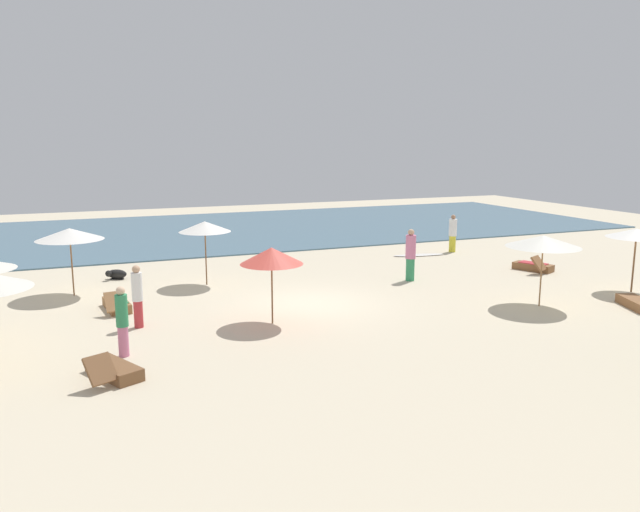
{
  "coord_description": "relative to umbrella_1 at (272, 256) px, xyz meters",
  "views": [
    {
      "loc": [
        -6.78,
        -17.61,
        5.09
      ],
      "look_at": [
        1.19,
        2.11,
        1.1
      ],
      "focal_mm": 34.89,
      "sensor_mm": 36.0,
      "label": 1
    }
  ],
  "objects": [
    {
      "name": "umbrella_3",
      "position": [
        8.26,
        -1.33,
        0.1
      ],
      "size": [
        2.25,
        2.25,
        2.22
      ],
      "color": "olive",
      "rests_on": "ground_plane"
    },
    {
      "name": "lounger_4",
      "position": [
        -4.45,
        -2.56,
        -1.77
      ],
      "size": [
        1.25,
        1.77,
        0.7
      ],
      "color": "brown",
      "rests_on": "ground_plane"
    },
    {
      "name": "ground_plane",
      "position": [
        1.71,
        1.49,
        -1.94
      ],
      "size": [
        60.0,
        60.0,
        0.0
      ],
      "primitive_type": "plane",
      "color": "beige"
    },
    {
      "name": "person_2",
      "position": [
        11.14,
        7.73,
        -1.07
      ],
      "size": [
        0.4,
        0.4,
        1.72
      ],
      "color": "yellow",
      "rests_on": "ground_plane"
    },
    {
      "name": "umbrella_2",
      "position": [
        -5.14,
        5.53,
        0.12
      ],
      "size": [
        2.15,
        2.15,
        2.25
      ],
      "color": "brown",
      "rests_on": "ground_plane"
    },
    {
      "name": "person_1",
      "position": [
        -3.53,
        1.02,
        -1.04
      ],
      "size": [
        0.34,
        0.34,
        1.75
      ],
      "color": "#BF3338",
      "rests_on": "ground_plane"
    },
    {
      "name": "person_3",
      "position": [
        6.33,
        3.27,
        -0.97
      ],
      "size": [
        0.52,
        0.52,
        1.91
      ],
      "color": "#338C59",
      "rests_on": "ground_plane"
    },
    {
      "name": "lounger_1",
      "position": [
        11.73,
        2.96,
        -1.76
      ],
      "size": [
        1.24,
        1.78,
        0.7
      ],
      "color": "brown",
      "rests_on": "ground_plane"
    },
    {
      "name": "lounger_2",
      "position": [
        -3.96,
        3.1,
        -1.76
      ],
      "size": [
        0.78,
        1.74,
        0.7
      ],
      "color": "olive",
      "rests_on": "ground_plane"
    },
    {
      "name": "umbrella_6",
      "position": [
        12.44,
        -1.05,
        0.08
      ],
      "size": [
        1.93,
        1.93,
        2.17
      ],
      "color": "brown",
      "rests_on": "ground_plane"
    },
    {
      "name": "dog",
      "position": [
        -3.67,
        7.52,
        -1.74
      ],
      "size": [
        0.82,
        0.65,
        0.38
      ],
      "color": "black",
      "rests_on": "ground_plane"
    },
    {
      "name": "ocean_water",
      "position": [
        1.71,
        18.49,
        -1.91
      ],
      "size": [
        48.0,
        16.0,
        0.06
      ],
      "primitive_type": "cube",
      "color": "#476B7F",
      "rests_on": "ground_plane"
    },
    {
      "name": "umbrella_1",
      "position": [
        0.0,
        0.0,
        0.0
      ],
      "size": [
        1.76,
        1.76,
        2.17
      ],
      "color": "brown",
      "rests_on": "ground_plane"
    },
    {
      "name": "umbrella_5",
      "position": [
        -0.73,
        5.42,
        0.15
      ],
      "size": [
        1.82,
        1.82,
        2.28
      ],
      "color": "brown",
      "rests_on": "ground_plane"
    },
    {
      "name": "lounger_3",
      "position": [
        10.91,
        -2.7,
        -1.77
      ],
      "size": [
        1.12,
        1.77,
        0.71
      ],
      "color": "brown",
      "rests_on": "ground_plane"
    },
    {
      "name": "surfboard",
      "position": [
        9.22,
        7.45,
        -1.9
      ],
      "size": [
        2.44,
        0.86,
        0.07
      ],
      "color": "silver",
      "rests_on": "ground_plane"
    },
    {
      "name": "person_0",
      "position": [
        -4.11,
        -1.24,
        -1.06
      ],
      "size": [
        0.39,
        0.39,
        1.71
      ],
      "color": "#D17299",
      "rests_on": "ground_plane"
    }
  ]
}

